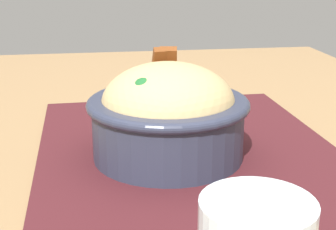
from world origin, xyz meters
TOP-DOWN VIEW (x-y plane):
  - table at (0.00, 0.00)m, footprint 1.35×0.83m
  - placemat at (0.01, 0.03)m, footprint 0.47×0.37m
  - bowl at (0.00, 0.06)m, footprint 0.19×0.19m
  - fork at (0.11, 0.01)m, footprint 0.02×0.14m

SIDE VIEW (x-z plane):
  - table at x=0.00m, z-range 0.30..1.03m
  - placemat at x=0.01m, z-range 0.73..0.73m
  - fork at x=0.11m, z-range 0.73..0.74m
  - bowl at x=0.00m, z-range 0.72..0.85m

